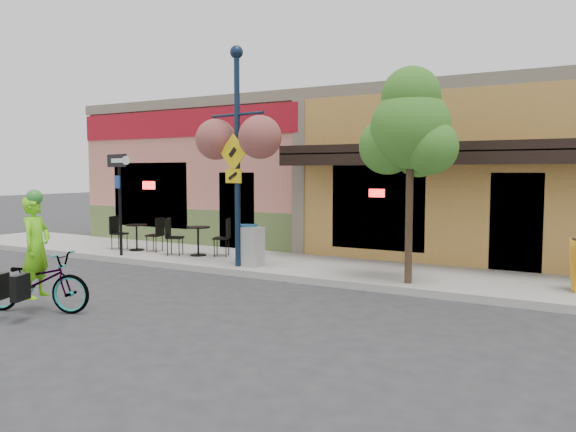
% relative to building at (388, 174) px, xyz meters
% --- Properties ---
extents(ground, '(90.00, 90.00, 0.00)m').
position_rel_building_xyz_m(ground, '(0.00, -7.50, -2.25)').
color(ground, '#2D2D30').
rests_on(ground, ground).
extents(sidewalk, '(24.00, 3.00, 0.15)m').
position_rel_building_xyz_m(sidewalk, '(0.00, -5.50, -2.17)').
color(sidewalk, '#9E9B93').
rests_on(sidewalk, ground).
extents(curb, '(24.00, 0.12, 0.15)m').
position_rel_building_xyz_m(curb, '(0.00, -6.95, -2.17)').
color(curb, '#A8A59E').
rests_on(curb, ground).
extents(building, '(18.20, 8.20, 4.50)m').
position_rel_building_xyz_m(building, '(0.00, 0.00, 0.00)').
color(building, '#C47060').
rests_on(building, ground).
extents(bicycle, '(2.03, 1.29, 1.01)m').
position_rel_building_xyz_m(bicycle, '(-2.04, -11.25, -1.75)').
color(bicycle, maroon).
rests_on(bicycle, ground).
extents(cyclist_rider, '(0.59, 0.71, 1.67)m').
position_rel_building_xyz_m(cyclist_rider, '(-1.99, -11.25, -1.41)').
color(cyclist_rider, '#74EA18').
rests_on(cyclist_rider, ground).
extents(lamp_post, '(1.68, 0.88, 5.00)m').
position_rel_building_xyz_m(lamp_post, '(-1.23, -6.58, 0.40)').
color(lamp_post, '#112137').
rests_on(lamp_post, sidewalk).
extents(one_way_sign, '(1.02, 0.50, 2.62)m').
position_rel_building_xyz_m(one_way_sign, '(-4.83, -6.72, -0.79)').
color(one_way_sign, black).
rests_on(one_way_sign, sidewalk).
extents(cafe_set_left, '(1.66, 0.99, 0.94)m').
position_rel_building_xyz_m(cafe_set_left, '(-5.14, -5.85, -1.63)').
color(cafe_set_left, black).
rests_on(cafe_set_left, sidewalk).
extents(cafe_set_right, '(1.83, 1.40, 0.99)m').
position_rel_building_xyz_m(cafe_set_right, '(-3.05, -5.76, -1.61)').
color(cafe_set_right, black).
rests_on(cafe_set_right, sidewalk).
extents(newspaper_box_blue, '(0.54, 0.51, 0.94)m').
position_rel_building_xyz_m(newspaper_box_blue, '(-1.18, -6.27, -1.63)').
color(newspaper_box_blue, '#1A5FA0').
rests_on(newspaper_box_blue, sidewalk).
extents(newspaper_box_grey, '(0.45, 0.41, 0.90)m').
position_rel_building_xyz_m(newspaper_box_grey, '(-0.94, -6.40, -1.65)').
color(newspaper_box_grey, '#A0A0A0').
rests_on(newspaper_box_grey, sidewalk).
extents(street_tree, '(1.82, 1.82, 4.22)m').
position_rel_building_xyz_m(street_tree, '(2.79, -6.55, 0.01)').
color(street_tree, '#3D7A26').
rests_on(street_tree, sidewalk).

